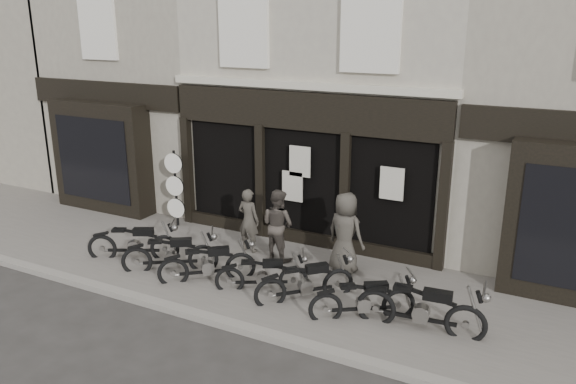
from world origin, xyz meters
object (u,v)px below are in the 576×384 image
at_px(motorcycle_5, 364,304).
at_px(advert_sign_post, 175,192).
at_px(motorcycle_3, 263,278).
at_px(motorcycle_4, 306,286).
at_px(man_left, 249,220).
at_px(motorcycle_6, 422,313).
at_px(motorcycle_0, 135,246).
at_px(man_right, 345,233).
at_px(man_centre, 278,224).
at_px(motorcycle_2, 208,267).
at_px(motorcycle_1, 171,257).

relative_size(motorcycle_5, advert_sign_post, 0.82).
bearing_deg(motorcycle_3, motorcycle_5, -32.20).
bearing_deg(motorcycle_4, advert_sign_post, 110.81).
xyz_separation_m(motorcycle_4, motorcycle_5, (1.28, -0.16, -0.01)).
bearing_deg(advert_sign_post, motorcycle_5, -25.56).
xyz_separation_m(motorcycle_4, man_left, (-2.29, 1.58, 0.50)).
bearing_deg(motorcycle_6, motorcycle_4, 172.01).
relative_size(motorcycle_0, motorcycle_3, 1.13).
height_order(motorcycle_0, advert_sign_post, advert_sign_post).
height_order(motorcycle_0, motorcycle_6, motorcycle_6).
xyz_separation_m(motorcycle_3, motorcycle_4, (0.99, 0.03, 0.03)).
height_order(motorcycle_3, man_right, man_right).
bearing_deg(man_centre, advert_sign_post, 2.21).
height_order(motorcycle_2, motorcycle_4, motorcycle_2).
bearing_deg(advert_sign_post, motorcycle_1, -59.23).
relative_size(motorcycle_2, motorcycle_3, 1.00).
relative_size(motorcycle_0, man_left, 1.28).
xyz_separation_m(motorcycle_0, motorcycle_6, (6.85, -0.10, 0.03)).
height_order(motorcycle_0, man_left, man_left).
relative_size(motorcycle_0, motorcycle_2, 1.13).
xyz_separation_m(motorcycle_4, advert_sign_post, (-4.96, 2.20, 0.68)).
height_order(motorcycle_1, motorcycle_4, motorcycle_1).
xyz_separation_m(motorcycle_6, man_centre, (-3.82, 1.62, 0.52)).
height_order(motorcycle_1, man_right, man_right).
distance_m(motorcycle_6, advert_sign_post, 7.70).
height_order(motorcycle_1, motorcycle_6, motorcycle_6).
distance_m(motorcycle_6, man_centre, 4.19).
relative_size(motorcycle_3, man_right, 0.97).
bearing_deg(motorcycle_5, man_centre, 114.70).
relative_size(motorcycle_5, motorcycle_6, 0.77).
relative_size(motorcycle_6, man_left, 1.50).
distance_m(man_left, man_right, 2.49).
bearing_deg(motorcycle_6, man_left, 154.57).
bearing_deg(motorcycle_1, motorcycle_3, -30.47).
relative_size(motorcycle_1, man_centre, 1.13).
xyz_separation_m(motorcycle_2, man_right, (2.45, 1.75, 0.63)).
bearing_deg(man_centre, motorcycle_1, 55.34).
distance_m(motorcycle_5, advert_sign_post, 6.71).
distance_m(motorcycle_3, advert_sign_post, 4.61).
distance_m(motorcycle_4, motorcycle_6, 2.37).
bearing_deg(motorcycle_4, man_centre, 88.54).
bearing_deg(man_right, motorcycle_1, 39.27).
bearing_deg(advert_sign_post, motorcycle_0, -82.69).
bearing_deg(advert_sign_post, man_right, -11.70).
xyz_separation_m(motorcycle_0, man_right, (4.68, 1.58, 0.62)).
relative_size(motorcycle_3, motorcycle_4, 1.06).
height_order(motorcycle_3, motorcycle_6, motorcycle_6).
bearing_deg(man_centre, man_left, 8.81).
relative_size(man_centre, man_right, 0.93).
bearing_deg(motorcycle_5, motorcycle_3, 142.86).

